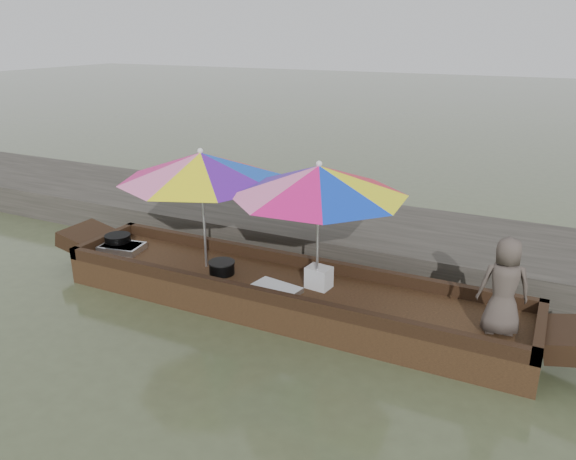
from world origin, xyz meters
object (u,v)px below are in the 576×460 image
at_px(tray_scallop, 274,290).
at_px(charcoal_grill, 222,268).
at_px(cooking_pot, 118,241).
at_px(umbrella_stern, 318,228).
at_px(umbrella_bow, 203,210).
at_px(supply_bag, 319,277).
at_px(tray_crayfish, 122,248).
at_px(vendor, 504,286).
at_px(boat_hull, 284,296).

distance_m(tray_scallop, charcoal_grill, 0.86).
height_order(cooking_pot, umbrella_stern, umbrella_stern).
bearing_deg(cooking_pot, umbrella_bow, -0.39).
distance_m(charcoal_grill, umbrella_bow, 0.77).
distance_m(cooking_pot, charcoal_grill, 1.81).
bearing_deg(charcoal_grill, supply_bag, 7.83).
height_order(tray_crayfish, umbrella_stern, umbrella_stern).
relative_size(supply_bag, umbrella_stern, 0.14).
bearing_deg(tray_scallop, umbrella_bow, 165.95).
bearing_deg(tray_scallop, supply_bag, 40.41).
height_order(tray_scallop, charcoal_grill, charcoal_grill).
bearing_deg(supply_bag, umbrella_stern, -87.17).
xyz_separation_m(vendor, umbrella_stern, (-2.05, 0.09, 0.26)).
xyz_separation_m(cooking_pot, vendor, (5.11, -0.10, 0.42)).
xyz_separation_m(boat_hull, charcoal_grill, (-0.83, -0.11, 0.25)).
relative_size(tray_crayfish, supply_bag, 2.05).
height_order(vendor, umbrella_bow, umbrella_bow).
height_order(cooking_pot, charcoal_grill, cooking_pot).
relative_size(tray_scallop, umbrella_bow, 0.28).
height_order(charcoal_grill, umbrella_stern, umbrella_stern).
height_order(cooking_pot, umbrella_bow, umbrella_bow).
height_order(tray_scallop, umbrella_bow, umbrella_bow).
bearing_deg(boat_hull, umbrella_bow, 180.00).
bearing_deg(charcoal_grill, umbrella_bow, 161.00).
xyz_separation_m(tray_scallop, charcoal_grill, (-0.84, 0.18, 0.04)).
bearing_deg(tray_crayfish, vendor, -0.31).
xyz_separation_m(vendor, umbrella_bow, (-3.62, 0.09, 0.26)).
xyz_separation_m(tray_scallop, supply_bag, (0.41, 0.35, 0.10)).
bearing_deg(umbrella_bow, tray_crayfish, -177.37).
bearing_deg(tray_crayfish, boat_hull, 1.43).
bearing_deg(boat_hull, tray_crayfish, -178.57).
bearing_deg(umbrella_stern, charcoal_grill, -175.16).
distance_m(supply_bag, umbrella_stern, 0.65).
height_order(boat_hull, charcoal_grill, charcoal_grill).
height_order(boat_hull, tray_scallop, tray_scallop).
bearing_deg(charcoal_grill, cooking_pot, 176.29).
xyz_separation_m(boat_hull, umbrella_stern, (0.43, 0.00, 0.95)).
bearing_deg(boat_hull, umbrella_stern, 0.00).
bearing_deg(cooking_pot, tray_scallop, -6.43).
xyz_separation_m(umbrella_bow, umbrella_stern, (1.57, 0.00, 0.00)).
height_order(boat_hull, tray_crayfish, tray_crayfish).
bearing_deg(supply_bag, boat_hull, -171.20).
distance_m(tray_crayfish, vendor, 5.00).
bearing_deg(cooking_pot, supply_bag, 1.04).
distance_m(cooking_pot, vendor, 5.13).
bearing_deg(umbrella_stern, tray_scallop, -145.51).
xyz_separation_m(boat_hull, tray_scallop, (0.01, -0.29, 0.21)).
relative_size(boat_hull, cooking_pot, 16.28).
relative_size(supply_bag, vendor, 0.27).
relative_size(cooking_pot, charcoal_grill, 1.13).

